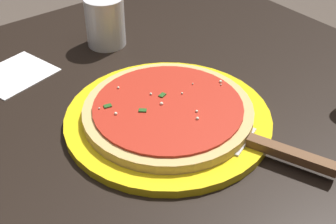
% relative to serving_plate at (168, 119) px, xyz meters
% --- Properties ---
extents(restaurant_table, '(1.05, 0.92, 0.75)m').
position_rel_serving_plate_xyz_m(restaurant_table, '(0.03, -0.04, -0.13)').
color(restaurant_table, black).
rests_on(restaurant_table, ground_plane).
extents(serving_plate, '(0.33, 0.33, 0.01)m').
position_rel_serving_plate_xyz_m(serving_plate, '(0.00, 0.00, 0.00)').
color(serving_plate, yellow).
rests_on(serving_plate, restaurant_table).
extents(pizza, '(0.27, 0.27, 0.02)m').
position_rel_serving_plate_xyz_m(pizza, '(0.00, -0.00, 0.02)').
color(pizza, '#DBB26B').
rests_on(pizza, serving_plate).
extents(pizza_server, '(0.12, 0.22, 0.01)m').
position_rel_serving_plate_xyz_m(pizza_server, '(-0.06, 0.15, 0.01)').
color(pizza_server, silver).
rests_on(pizza_server, serving_plate).
extents(cup_tall_drink, '(0.08, 0.08, 0.10)m').
position_rel_serving_plate_xyz_m(cup_tall_drink, '(-0.06, -0.28, 0.04)').
color(cup_tall_drink, silver).
rests_on(cup_tall_drink, restaurant_table).
extents(napkin_folded_right, '(0.15, 0.14, 0.00)m').
position_rel_serving_plate_xyz_m(napkin_folded_right, '(0.14, -0.29, -0.01)').
color(napkin_folded_right, white).
rests_on(napkin_folded_right, restaurant_table).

